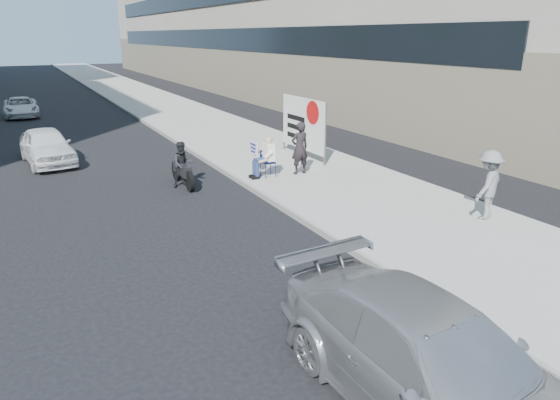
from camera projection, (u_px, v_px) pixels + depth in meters
ground at (280, 257)px, 10.71m from camera, size 160.00×160.00×0.00m
near_sidewalk at (181, 115)px, 29.24m from camera, size 5.00×120.00×0.15m
seated_protester at (264, 155)px, 15.96m from camera, size 0.83×1.12×1.31m
jogger at (488, 185)px, 12.27m from camera, size 1.28×1.00×1.73m
pedestrian_woman at (300, 148)px, 16.28m from camera, size 0.63×0.42×1.72m
protest_banner at (303, 124)px, 18.43m from camera, size 0.08×3.06×2.20m
parked_sedan at (432, 363)px, 6.09m from camera, size 2.21×4.99×1.42m
white_sedan_near at (47, 146)px, 18.27m from camera, size 1.94×3.97×1.30m
white_sedan_far at (21, 107)px, 28.86m from camera, size 1.83×3.96×1.10m
motorcycle at (183, 167)px, 15.48m from camera, size 0.69×2.04×1.42m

